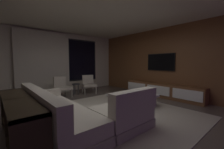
% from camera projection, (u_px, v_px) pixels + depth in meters
% --- Properties ---
extents(floor, '(9.20, 9.20, 0.00)m').
position_uv_depth(floor, '(107.00, 114.00, 3.60)').
color(floor, '#564C44').
extents(back_wall_with_window, '(6.60, 0.30, 2.70)m').
position_uv_depth(back_wall_with_window, '(55.00, 62.00, 6.19)').
color(back_wall_with_window, beige).
rests_on(back_wall_with_window, floor).
extents(media_wall, '(0.12, 7.80, 2.70)m').
position_uv_depth(media_wall, '(168.00, 62.00, 5.48)').
color(media_wall, brown).
rests_on(media_wall, floor).
extents(ceiling, '(8.20, 8.20, 0.00)m').
position_uv_depth(ceiling, '(107.00, 6.00, 3.39)').
color(ceiling, beige).
extents(area_rug, '(3.20, 3.80, 0.01)m').
position_uv_depth(area_rug, '(119.00, 112.00, 3.75)').
color(area_rug, '#ADA391').
rests_on(area_rug, floor).
extents(sectional_couch, '(1.98, 2.50, 0.82)m').
position_uv_depth(sectional_couch, '(75.00, 114.00, 2.79)').
color(sectional_couch, '#A49C8C').
rests_on(sectional_couch, floor).
extents(coffee_table, '(1.16, 1.16, 0.36)m').
position_uv_depth(coffee_table, '(132.00, 100.00, 4.26)').
color(coffee_table, black).
rests_on(coffee_table, floor).
extents(book_stack_on_coffee_table, '(0.27, 0.20, 0.09)m').
position_uv_depth(book_stack_on_coffee_table, '(129.00, 93.00, 4.22)').
color(book_stack_on_coffee_table, '#9DC693').
rests_on(book_stack_on_coffee_table, coffee_table).
extents(accent_chair_near_window, '(0.68, 0.70, 0.78)m').
position_uv_depth(accent_chair_near_window, '(89.00, 83.00, 6.13)').
color(accent_chair_near_window, '#B2ADA0').
rests_on(accent_chair_near_window, floor).
extents(accent_chair_by_curtain, '(0.59, 0.61, 0.78)m').
position_uv_depth(accent_chair_by_curtain, '(62.00, 86.00, 5.39)').
color(accent_chair_by_curtain, '#B2ADA0').
rests_on(accent_chair_by_curtain, floor).
extents(side_stool, '(0.32, 0.32, 0.46)m').
position_uv_depth(side_stool, '(76.00, 86.00, 5.77)').
color(side_stool, '#333338').
rests_on(side_stool, floor).
extents(media_console, '(0.46, 3.10, 0.52)m').
position_uv_depth(media_console, '(162.00, 90.00, 5.42)').
color(media_console, brown).
rests_on(media_console, floor).
extents(mounted_tv, '(0.05, 1.17, 0.68)m').
position_uv_depth(mounted_tv, '(161.00, 62.00, 5.60)').
color(mounted_tv, black).
extents(console_table_behind_couch, '(0.40, 2.10, 0.74)m').
position_uv_depth(console_table_behind_couch, '(19.00, 118.00, 2.28)').
color(console_table_behind_couch, black).
rests_on(console_table_behind_couch, floor).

